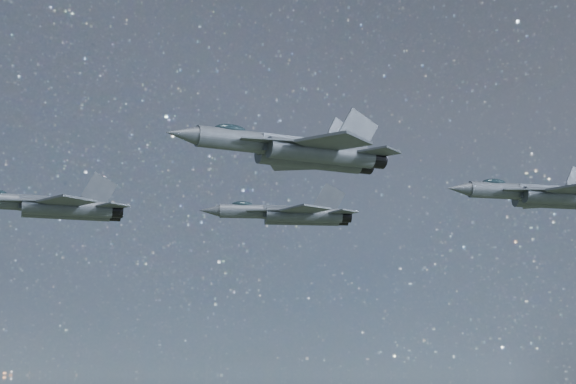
{
  "coord_description": "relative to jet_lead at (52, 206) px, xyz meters",
  "views": [
    {
      "loc": [
        -8.33,
        -79.29,
        125.72
      ],
      "look_at": [
        -3.17,
        -1.44,
        141.96
      ],
      "focal_mm": 55.0,
      "sensor_mm": 36.0,
      "label": 1
    }
  ],
  "objects": [
    {
      "name": "jet_lead",
      "position": [
        0.0,
        0.0,
        0.0
      ],
      "size": [
        16.07,
        10.98,
        4.03
      ],
      "rotation": [
        0.0,
        0.0,
        0.23
      ],
      "color": "#393F47"
    },
    {
      "name": "jet_slot",
      "position": [
        43.95,
        -0.89,
        1.4
      ],
      "size": [
        16.61,
        11.53,
        4.17
      ],
      "rotation": [
        0.0,
        0.0,
        0.15
      ],
      "color": "#393F47"
    },
    {
      "name": "jet_right",
      "position": [
        20.42,
        -15.27,
        1.46
      ],
      "size": [
        17.11,
        11.39,
        4.35
      ],
      "rotation": [
        0.0,
        0.0,
        0.36
      ],
      "color": "#393F47"
    },
    {
      "name": "jet_left",
      "position": [
        22.36,
        21.03,
        3.38
      ],
      "size": [
        17.79,
        12.61,
        4.52
      ],
      "rotation": [
        0.0,
        0.0,
        0.04
      ],
      "color": "#393F47"
    }
  ]
}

